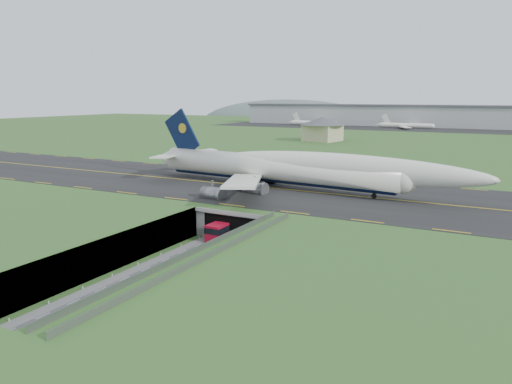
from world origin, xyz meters
The scene contains 10 objects.
ground centered at (0.00, 0.00, 0.00)m, with size 900.00×900.00×0.00m, color #336127.
airfield_deck centered at (0.00, 0.00, 3.00)m, with size 800.00×800.00×6.00m, color gray.
trench_road centered at (0.00, -7.50, 0.10)m, with size 12.00×75.00×0.20m, color slate.
taxiway centered at (0.00, 33.00, 6.09)m, with size 800.00×44.00×0.18m, color black.
tunnel_portal centered at (0.00, 16.71, 3.33)m, with size 17.00×22.30×6.00m.
guideway centered at (11.00, -19.11, 5.32)m, with size 3.00×53.00×7.05m.
jumbo_jet centered at (2.25, 34.16, 11.16)m, with size 88.62×57.83×19.21m.
shuttle_tram centered at (-1.75, 8.18, 1.91)m, with size 3.40×8.66×3.50m.
service_building centered at (-37.53, 158.38, 13.09)m, with size 25.70×25.70×11.97m.
cargo_terminal centered at (-0.11, 299.41, 13.96)m, with size 320.00×67.00×15.60m.
Camera 1 is at (48.89, -72.93, 28.06)m, focal length 35.00 mm.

